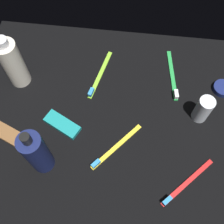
% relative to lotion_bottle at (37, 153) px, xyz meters
% --- Properties ---
extents(ground_plane, '(0.84, 0.64, 0.01)m').
position_rel_lotion_bottle_xyz_m(ground_plane, '(-0.16, -0.16, -0.09)').
color(ground_plane, black).
extents(lotion_bottle, '(0.06, 0.06, 0.19)m').
position_rel_lotion_bottle_xyz_m(lotion_bottle, '(0.00, 0.00, 0.00)').
color(lotion_bottle, '#161E4E').
rests_on(lotion_bottle, ground_plane).
extents(bodywash_bottle, '(0.06, 0.06, 0.18)m').
position_rel_lotion_bottle_xyz_m(bodywash_bottle, '(0.13, -0.25, -0.00)').
color(bodywash_bottle, silver).
rests_on(bodywash_bottle, ground_plane).
extents(deodorant_stick, '(0.04, 0.04, 0.09)m').
position_rel_lotion_bottle_xyz_m(deodorant_stick, '(-0.41, -0.18, -0.04)').
color(deodorant_stick, silver).
rests_on(deodorant_stick, ground_plane).
extents(toothbrush_lime, '(0.05, 0.18, 0.02)m').
position_rel_lotion_bottle_xyz_m(toothbrush_lime, '(-0.11, -0.28, -0.08)').
color(toothbrush_lime, '#8CD133').
rests_on(toothbrush_lime, ground_plane).
extents(toothbrush_green, '(0.04, 0.18, 0.02)m').
position_rel_lotion_bottle_xyz_m(toothbrush_green, '(-0.33, -0.31, -0.08)').
color(toothbrush_green, green).
rests_on(toothbrush_green, ground_plane).
extents(toothbrush_yellow, '(0.13, 0.14, 0.02)m').
position_rel_lotion_bottle_xyz_m(toothbrush_yellow, '(-0.18, -0.06, -0.08)').
color(toothbrush_yellow, yellow).
rests_on(toothbrush_yellow, ground_plane).
extents(toothbrush_red, '(0.13, 0.14, 0.02)m').
position_rel_lotion_bottle_xyz_m(toothbrush_red, '(-0.37, 0.02, -0.08)').
color(toothbrush_red, red).
rests_on(toothbrush_red, ground_plane).
extents(snack_bar_teal, '(0.11, 0.08, 0.01)m').
position_rel_lotion_bottle_xyz_m(snack_bar_teal, '(-0.03, -0.11, -0.08)').
color(snack_bar_teal, teal).
rests_on(snack_bar_teal, ground_plane).
extents(snack_bar_brown, '(0.11, 0.08, 0.01)m').
position_rel_lotion_bottle_xyz_m(snack_bar_brown, '(0.12, -0.07, -0.08)').
color(snack_bar_brown, brown).
rests_on(snack_bar_brown, ground_plane).
extents(cream_tin_left, '(0.06, 0.06, 0.02)m').
position_rel_lotion_bottle_xyz_m(cream_tin_left, '(-0.48, -0.28, -0.08)').
color(cream_tin_left, navy).
rests_on(cream_tin_left, ground_plane).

